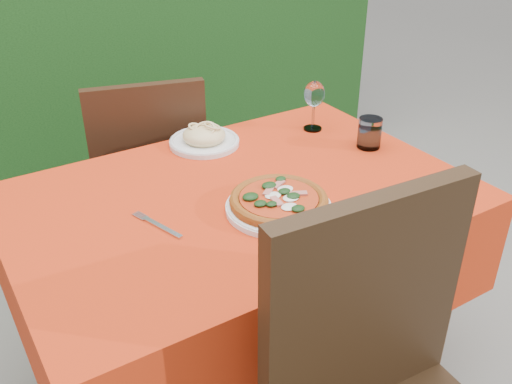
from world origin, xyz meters
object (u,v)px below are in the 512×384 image
chair_far (149,174)px  fork (162,227)px  pasta_plate (204,138)px  wine_glass (314,96)px  water_glass (369,134)px  pizza_plate (279,203)px

chair_far → fork: size_ratio=4.83×
pasta_plate → wine_glass: bearing=-13.3°
pasta_plate → wine_glass: wine_glass is taller
water_glass → fork: bearing=-173.7°
wine_glass → chair_far: bearing=138.8°
pasta_plate → water_glass: (0.44, -0.30, 0.02)m
chair_far → wine_glass: 0.70m
pizza_plate → fork: (-0.30, 0.09, -0.02)m
pasta_plate → fork: size_ratio=1.21×
water_glass → pasta_plate: bearing=145.7°
fork → water_glass: bearing=-10.9°
pizza_plate → water_glass: size_ratio=3.08×
wine_glass → pizza_plate: bearing=-136.5°
pizza_plate → wine_glass: 0.56m
chair_far → pizza_plate: chair_far is taller
pizza_plate → pasta_plate: size_ratio=1.34×
pizza_plate → pasta_plate: pasta_plate is taller
chair_far → pizza_plate: size_ratio=2.98×
pizza_plate → chair_far: bearing=94.3°
water_glass → fork: (-0.76, -0.08, -0.04)m
pizza_plate → water_glass: 0.50m
chair_far → wine_glass: wine_glass is taller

